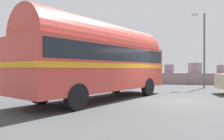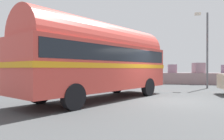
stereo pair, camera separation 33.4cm
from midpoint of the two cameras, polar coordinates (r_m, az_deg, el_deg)
name	(u,v)px [view 2 (the right image)]	position (r m, az deg, el deg)	size (l,w,h in m)	color
ground	(168,100)	(10.34, 15.90, -7.94)	(32.00, 26.00, 0.02)	#3E4042
breakwater	(171,77)	(22.06, 16.15, -1.77)	(31.36, 1.84, 2.29)	gray
vintage_coach	(101,57)	(10.16, -2.12, 3.46)	(5.52, 8.84, 3.70)	black
lamp_post	(206,45)	(17.55, 24.62, 6.10)	(0.99, 0.42, 5.75)	#5B5B60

